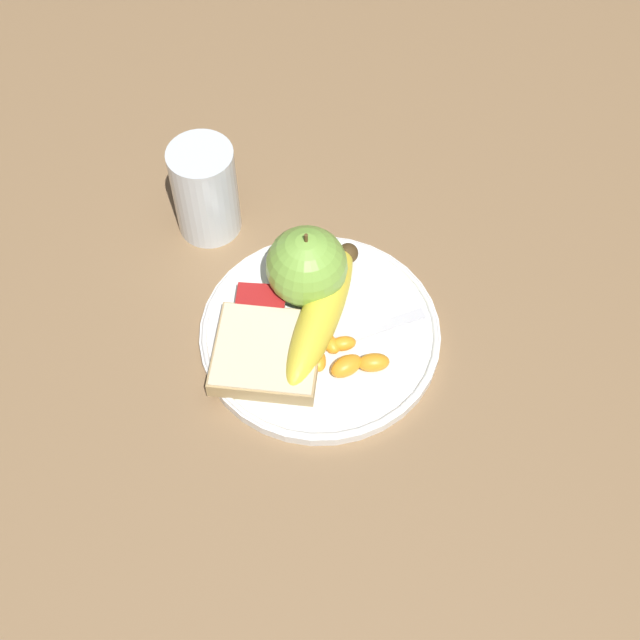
# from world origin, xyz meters

# --- Properties ---
(ground_plane) EXTENTS (3.00, 3.00, 0.00)m
(ground_plane) POSITION_xyz_m (0.00, 0.00, 0.00)
(ground_plane) COLOR olive
(plate) EXTENTS (0.24, 0.24, 0.01)m
(plate) POSITION_xyz_m (0.00, 0.00, 0.01)
(plate) COLOR white
(plate) RESTS_ON ground_plane
(juice_glass) EXTENTS (0.07, 0.07, 0.11)m
(juice_glass) POSITION_xyz_m (-0.13, 0.14, 0.05)
(juice_glass) COLOR silver
(juice_glass) RESTS_ON ground_plane
(apple) EXTENTS (0.08, 0.08, 0.09)m
(apple) POSITION_xyz_m (-0.02, 0.05, 0.05)
(apple) COLOR #84BC47
(apple) RESTS_ON plate
(banana) EXTENTS (0.08, 0.18, 0.04)m
(banana) POSITION_xyz_m (0.00, 0.01, 0.03)
(banana) COLOR yellow
(banana) RESTS_ON plate
(bread_slice) EXTENTS (0.11, 0.10, 0.02)m
(bread_slice) POSITION_xyz_m (-0.05, -0.04, 0.02)
(bread_slice) COLOR tan
(bread_slice) RESTS_ON plate
(fork) EXTENTS (0.17, 0.10, 0.00)m
(fork) POSITION_xyz_m (0.01, -0.02, 0.01)
(fork) COLOR silver
(fork) RESTS_ON plate
(jam_packet) EXTENTS (0.05, 0.04, 0.02)m
(jam_packet) POSITION_xyz_m (-0.06, 0.02, 0.02)
(jam_packet) COLOR white
(jam_packet) RESTS_ON plate
(orange_segment_0) EXTENTS (0.02, 0.03, 0.02)m
(orange_segment_0) POSITION_xyz_m (0.00, -0.04, 0.02)
(orange_segment_0) COLOR orange
(orange_segment_0) RESTS_ON plate
(orange_segment_1) EXTENTS (0.04, 0.04, 0.02)m
(orange_segment_1) POSITION_xyz_m (0.03, -0.04, 0.02)
(orange_segment_1) COLOR orange
(orange_segment_1) RESTS_ON plate
(orange_segment_2) EXTENTS (0.03, 0.02, 0.01)m
(orange_segment_2) POSITION_xyz_m (0.02, -0.02, 0.02)
(orange_segment_2) COLOR orange
(orange_segment_2) RESTS_ON plate
(orange_segment_3) EXTENTS (0.03, 0.02, 0.02)m
(orange_segment_3) POSITION_xyz_m (-0.01, -0.04, 0.02)
(orange_segment_3) COLOR orange
(orange_segment_3) RESTS_ON plate
(orange_segment_4) EXTENTS (0.03, 0.03, 0.01)m
(orange_segment_4) POSITION_xyz_m (0.01, -0.02, 0.02)
(orange_segment_4) COLOR orange
(orange_segment_4) RESTS_ON plate
(orange_segment_5) EXTENTS (0.03, 0.02, 0.02)m
(orange_segment_5) POSITION_xyz_m (0.06, -0.04, 0.02)
(orange_segment_5) COLOR orange
(orange_segment_5) RESTS_ON plate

